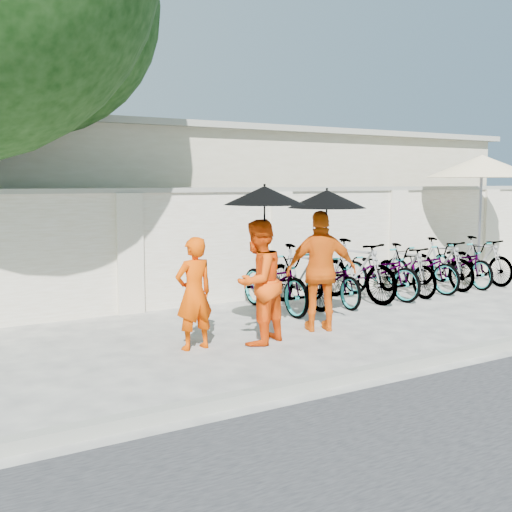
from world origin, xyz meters
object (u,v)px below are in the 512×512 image
monk_left (194,293)px  monk_center (258,282)px  monk_right (321,271)px  patio_umbrella (482,168)px

monk_left → monk_center: 0.89m
monk_left → monk_right: monk_right is taller
monk_left → monk_center: bearing=162.3°
monk_left → monk_right: 2.06m
monk_right → monk_center: bearing=32.5°
monk_center → patio_umbrella: size_ratio=0.55×
monk_left → monk_right: bearing=174.3°
monk_center → patio_umbrella: (6.68, 1.84, 1.63)m
monk_center → monk_right: 1.21m
monk_left → patio_umbrella: patio_umbrella is taller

